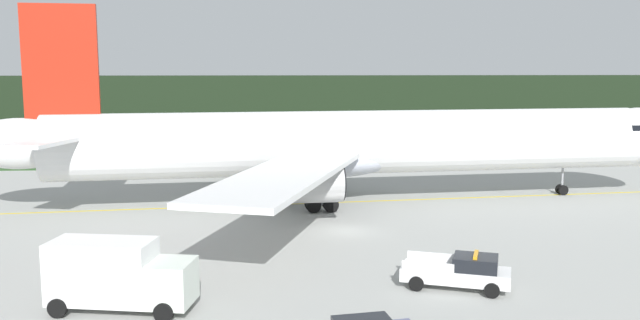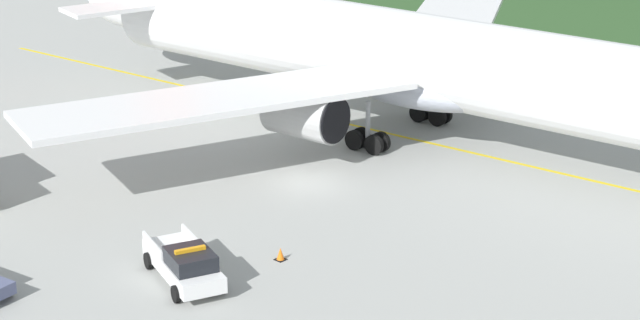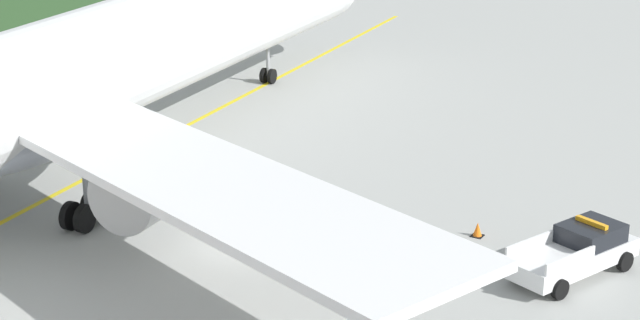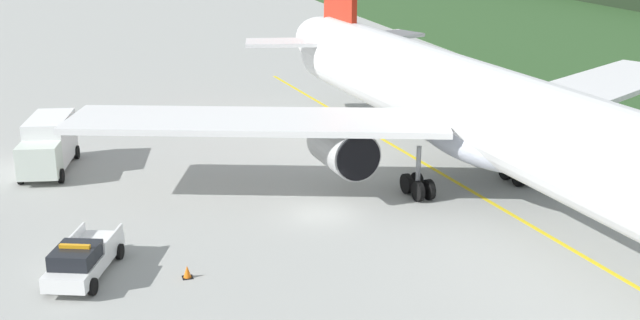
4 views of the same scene
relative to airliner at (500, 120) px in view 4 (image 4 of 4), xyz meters
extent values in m
plane|color=#9EA09C|center=(-1.43, -9.75, -4.94)|extent=(320.00, 320.00, 0.00)
cube|color=yellow|center=(0.70, 0.06, -4.94)|extent=(79.34, 7.21, 0.01)
cylinder|color=silver|center=(0.70, 0.06, 0.14)|extent=(50.03, 9.58, 5.28)
ellipsoid|color=silver|center=(-25.66, -2.24, 0.53)|extent=(8.75, 4.68, 3.96)
ellipsoid|color=#B1B6C5|center=(-1.77, -0.15, -1.31)|extent=(12.76, 6.59, 2.90)
cube|color=silver|center=(-7.62, 11.26, -0.52)|extent=(15.40, 21.64, 0.35)
cylinder|color=#A9A9A9|center=(-4.81, 7.20, -1.91)|extent=(4.47, 3.15, 2.79)
cylinder|color=black|center=(-2.65, 7.38, -1.91)|extent=(0.34, 2.57, 2.57)
cube|color=silver|center=(-5.56, -12.40, -0.52)|extent=(12.37, 22.28, 0.35)
cylinder|color=#A9A9A9|center=(-3.49, -7.92, -1.91)|extent=(4.47, 3.15, 2.79)
cylinder|color=black|center=(-1.33, -7.73, -1.91)|extent=(0.34, 2.57, 2.57)
cube|color=silver|center=(-23.24, 1.81, 1.06)|extent=(5.74, 7.90, 0.28)
cube|color=silver|center=(-22.58, -5.80, 1.06)|extent=(4.71, 7.76, 0.28)
cylinder|color=gray|center=(-3.07, 3.17, -3.12)|extent=(0.28, 0.28, 2.44)
cylinder|color=black|center=(-2.34, 2.89, -4.34)|extent=(1.22, 0.40, 1.20)
cylinder|color=black|center=(-2.40, 3.58, -4.34)|extent=(1.22, 0.40, 1.20)
cylinder|color=black|center=(-3.73, 2.77, -4.34)|extent=(1.22, 0.40, 1.20)
cylinder|color=black|center=(-3.80, 3.46, -4.34)|extent=(1.22, 0.40, 1.20)
cylinder|color=gray|center=(-2.47, -3.66, -3.12)|extent=(0.28, 0.28, 2.44)
cylinder|color=black|center=(-1.81, -3.25, -4.34)|extent=(1.22, 0.40, 1.20)
cylinder|color=black|center=(-1.74, -3.95, -4.34)|extent=(1.22, 0.40, 1.20)
cylinder|color=black|center=(-3.20, -3.37, -4.34)|extent=(1.22, 0.40, 1.20)
cylinder|color=black|center=(-3.14, -4.07, -4.34)|extent=(1.22, 0.40, 1.20)
cube|color=white|center=(2.88, -22.39, -4.21)|extent=(5.83, 3.80, 0.70)
cube|color=black|center=(3.80, -22.75, -3.51)|extent=(2.70, 2.47, 0.70)
cube|color=white|center=(1.99, -21.05, -3.64)|extent=(2.50, 1.04, 0.45)
cube|color=white|center=(1.32, -22.78, -3.64)|extent=(2.50, 1.04, 0.45)
cube|color=orange|center=(3.80, -22.75, -3.08)|extent=(0.68, 1.35, 0.16)
cylinder|color=black|center=(4.98, -22.13, -4.56)|extent=(0.80, 0.50, 0.76)
cylinder|color=black|center=(4.26, -24.00, -4.56)|extent=(0.80, 0.50, 0.76)
cylinder|color=black|center=(1.50, -20.79, -4.56)|extent=(0.80, 0.50, 0.76)
cylinder|color=black|center=(0.78, -22.65, -4.56)|extent=(0.80, 0.50, 0.76)
cube|color=silver|center=(-11.19, -24.72, -3.49)|extent=(2.33, 2.72, 2.00)
cube|color=white|center=(-14.46, -24.07, -3.05)|extent=(5.13, 3.28, 2.89)
cylinder|color=#99999E|center=(-13.52, -24.25, -4.58)|extent=(0.77, 0.25, 1.04)
cylinder|color=#99999E|center=(-15.39, -23.88, -4.58)|extent=(0.77, 0.25, 1.04)
cylinder|color=black|center=(-10.96, -23.54, -4.49)|extent=(0.93, 0.43, 0.90)
cylinder|color=black|center=(-11.43, -25.89, -4.49)|extent=(0.93, 0.43, 0.90)
cylinder|color=black|center=(-15.86, -22.57, -4.49)|extent=(0.93, 0.43, 0.90)
cylinder|color=black|center=(-16.32, -24.92, -4.49)|extent=(0.93, 0.43, 0.90)
cube|color=black|center=(4.50, -17.98, -4.93)|extent=(0.47, 0.47, 0.03)
cone|color=orange|center=(4.50, -17.98, -4.63)|extent=(0.36, 0.36, 0.57)
camera|label=1|loc=(-6.76, -54.76, 6.38)|focal=37.31mm
camera|label=2|loc=(37.63, -51.25, 16.61)|focal=63.17mm
camera|label=3|loc=(-33.88, -33.00, 12.83)|focal=61.81mm
camera|label=4|loc=(38.11, -21.80, 11.15)|focal=45.18mm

